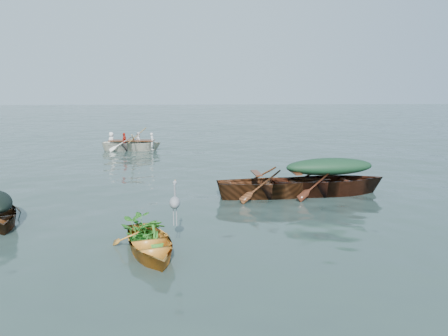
{
  "coord_description": "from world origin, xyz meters",
  "views": [
    {
      "loc": [
        0.02,
        -12.94,
        3.28
      ],
      "look_at": [
        0.88,
        1.94,
        0.5
      ],
      "focal_mm": 35.0,
      "sensor_mm": 36.0,
      "label": 1
    }
  ],
  "objects_px": {
    "yellow_dinghy": "(150,253)",
    "heron": "(175,209)",
    "open_wooden_boat": "(275,196)",
    "green_tarp_boat": "(328,194)",
    "rowed_boat": "(132,150)"
  },
  "relations": [
    {
      "from": "rowed_boat",
      "to": "heron",
      "type": "bearing_deg",
      "value": -164.41
    },
    {
      "from": "open_wooden_boat",
      "to": "rowed_boat",
      "type": "distance_m",
      "value": 11.68
    },
    {
      "from": "green_tarp_boat",
      "to": "heron",
      "type": "relative_size",
      "value": 5.44
    },
    {
      "from": "yellow_dinghy",
      "to": "open_wooden_boat",
      "type": "height_order",
      "value": "open_wooden_boat"
    },
    {
      "from": "green_tarp_boat",
      "to": "heron",
      "type": "xyz_separation_m",
      "value": [
        -4.49,
        -4.37,
        0.84
      ]
    },
    {
      "from": "yellow_dinghy",
      "to": "heron",
      "type": "distance_m",
      "value": 1.01
    },
    {
      "from": "yellow_dinghy",
      "to": "heron",
      "type": "relative_size",
      "value": 3.16
    },
    {
      "from": "yellow_dinghy",
      "to": "green_tarp_boat",
      "type": "height_order",
      "value": "green_tarp_boat"
    },
    {
      "from": "green_tarp_boat",
      "to": "open_wooden_boat",
      "type": "bearing_deg",
      "value": 90.0
    },
    {
      "from": "rowed_boat",
      "to": "heron",
      "type": "height_order",
      "value": "heron"
    },
    {
      "from": "rowed_boat",
      "to": "heron",
      "type": "xyz_separation_m",
      "value": [
        3.01,
        -14.34,
        0.84
      ]
    },
    {
      "from": "yellow_dinghy",
      "to": "open_wooden_boat",
      "type": "xyz_separation_m",
      "value": [
        3.31,
        4.43,
        0.0
      ]
    },
    {
      "from": "yellow_dinghy",
      "to": "heron",
      "type": "bearing_deg",
      "value": 5.19
    },
    {
      "from": "rowed_boat",
      "to": "heron",
      "type": "distance_m",
      "value": 14.68
    },
    {
      "from": "yellow_dinghy",
      "to": "rowed_boat",
      "type": "xyz_separation_m",
      "value": [
        -2.5,
        14.57,
        0.0
      ]
    }
  ]
}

